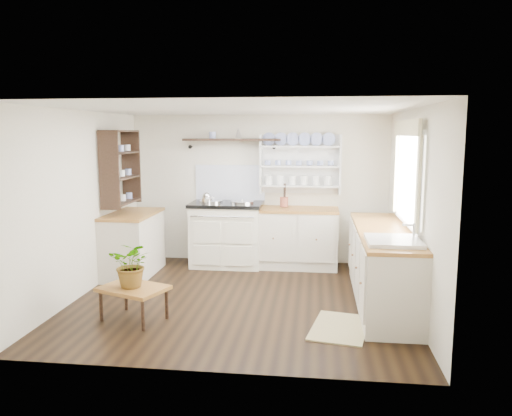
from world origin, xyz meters
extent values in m
cube|color=black|center=(0.00, 0.00, 0.00)|extent=(4.00, 3.80, 0.01)
cube|color=beige|center=(0.00, 1.90, 1.15)|extent=(4.00, 0.02, 2.30)
cube|color=beige|center=(2.00, 0.00, 1.15)|extent=(0.02, 3.80, 2.30)
cube|color=beige|center=(-2.00, 0.00, 1.15)|extent=(0.02, 3.80, 2.30)
cube|color=white|center=(0.00, 0.00, 2.30)|extent=(4.00, 3.80, 0.01)
cube|color=white|center=(1.96, 0.15, 1.50)|extent=(0.04, 1.40, 1.00)
cube|color=white|center=(1.94, 0.15, 1.50)|extent=(0.02, 1.50, 1.10)
cube|color=beige|center=(1.92, 0.15, 2.08)|extent=(0.04, 1.55, 0.18)
cube|color=white|center=(-0.45, 1.57, 0.46)|extent=(1.05, 0.68, 0.93)
cube|color=black|center=(-0.45, 1.57, 0.95)|extent=(1.09, 0.72, 0.05)
cylinder|color=silver|center=(-0.69, 1.57, 0.99)|extent=(0.36, 0.36, 0.03)
cylinder|color=silver|center=(-0.21, 1.57, 0.99)|extent=(0.36, 0.36, 0.03)
cylinder|color=silver|center=(-0.45, 1.19, 0.82)|extent=(0.95, 0.02, 0.02)
cube|color=beige|center=(0.60, 1.60, 0.44)|extent=(1.25, 0.60, 0.88)
cube|color=brown|center=(0.60, 1.60, 0.88)|extent=(1.27, 0.63, 0.04)
cube|color=beige|center=(1.70, 0.10, 0.44)|extent=(0.60, 2.40, 0.88)
cube|color=brown|center=(1.70, 0.10, 0.88)|extent=(0.62, 2.43, 0.04)
cube|color=white|center=(1.70, -0.65, 0.80)|extent=(0.55, 0.60, 0.28)
cylinder|color=silver|center=(1.90, -0.65, 1.00)|extent=(0.02, 0.02, 0.22)
cube|color=beige|center=(-1.70, 0.90, 0.44)|extent=(0.60, 1.10, 0.88)
cube|color=brown|center=(-1.70, 0.90, 0.88)|extent=(0.62, 1.13, 0.04)
cube|color=white|center=(0.65, 1.88, 1.55)|extent=(1.20, 0.03, 0.90)
cube|color=white|center=(0.65, 1.79, 1.55)|extent=(1.20, 0.22, 0.02)
cylinder|color=navy|center=(0.65, 1.80, 1.82)|extent=(0.20, 0.02, 0.20)
cube|color=black|center=(-0.40, 1.77, 1.92)|extent=(1.50, 0.24, 0.04)
cone|color=black|center=(-1.05, 1.84, 1.81)|extent=(0.06, 0.20, 0.06)
cone|color=black|center=(0.25, 1.84, 1.81)|extent=(0.06, 0.20, 0.06)
cube|color=black|center=(-1.84, 0.90, 1.55)|extent=(0.28, 0.80, 1.05)
cylinder|color=brown|center=(0.41, 1.68, 0.98)|extent=(0.12, 0.12, 0.15)
cube|color=brown|center=(-1.05, -0.81, 0.35)|extent=(0.82, 0.71, 0.04)
cylinder|color=black|center=(-1.40, -0.89, 0.17)|extent=(0.04, 0.04, 0.33)
cylinder|color=black|center=(-1.26, -0.52, 0.17)|extent=(0.04, 0.04, 0.33)
cylinder|color=black|center=(-0.85, -1.10, 0.17)|extent=(0.04, 0.04, 0.33)
cylinder|color=black|center=(-0.71, -0.74, 0.17)|extent=(0.04, 0.04, 0.33)
imported|color=#3F7233|center=(-1.05, -0.81, 0.62)|extent=(0.46, 0.41, 0.50)
cube|color=#938555|center=(1.17, -0.79, 0.01)|extent=(0.70, 0.94, 0.02)
camera|label=1|loc=(0.90, -5.83, 2.03)|focal=35.00mm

